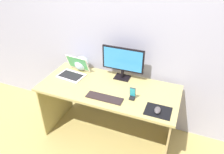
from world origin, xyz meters
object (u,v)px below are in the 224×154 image
at_px(monitor, 123,62).
at_px(phone_in_dock, 132,95).
at_px(keyboard_external, 104,98).
at_px(mouse, 158,110).
at_px(fishbowl, 82,63).
at_px(laptop, 73,71).

bearing_deg(monitor, phone_in_dock, -56.57).
xyz_separation_m(keyboard_external, mouse, (0.55, -0.01, 0.02)).
relative_size(mouse, phone_in_dock, 0.72).
bearing_deg(fishbowl, phone_in_dock, -24.67).
distance_m(laptop, keyboard_external, 0.62).
relative_size(fishbowl, phone_in_dock, 1.31).
bearing_deg(laptop, mouse, -15.88).
bearing_deg(keyboard_external, laptop, 150.64).
distance_m(monitor, laptop, 0.62).
xyz_separation_m(laptop, mouse, (1.09, -0.31, -0.02)).
bearing_deg(mouse, keyboard_external, 175.47).
relative_size(keyboard_external, mouse, 3.90).
xyz_separation_m(laptop, phone_in_dock, (0.81, -0.20, 0.00)).
relative_size(monitor, fishbowl, 2.72).
relative_size(laptop, phone_in_dock, 2.43).
xyz_separation_m(monitor, phone_in_dock, (0.23, -0.35, -0.17)).
bearing_deg(monitor, laptop, -165.91).
distance_m(mouse, phone_in_dock, 0.30).
distance_m(monitor, mouse, 0.71).
height_order(fishbowl, mouse, fishbowl).
distance_m(keyboard_external, phone_in_dock, 0.29).
bearing_deg(laptop, keyboard_external, -29.15).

